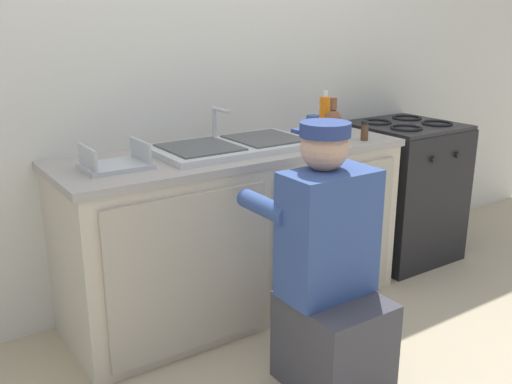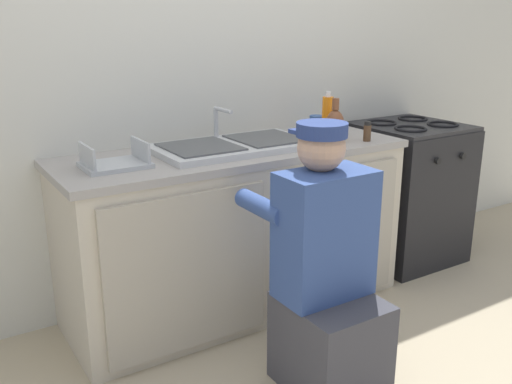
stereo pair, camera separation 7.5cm
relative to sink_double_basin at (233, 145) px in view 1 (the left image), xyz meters
The scene contains 12 objects.
ground_plane 0.93m from the sink_double_basin, 90.00° to the right, with size 12.00×12.00×0.00m, color tan.
back_wall 0.51m from the sink_double_basin, 90.00° to the left, with size 6.00×0.10×2.50m, color silver.
counter_cabinet 0.47m from the sink_double_basin, 90.00° to the right, with size 1.75×0.62×0.82m.
countertop 0.04m from the sink_double_basin, 90.00° to the right, with size 1.79×0.62×0.04m, color #9E9993.
sink_double_basin is the anchor object (origin of this frame).
stove_range 1.33m from the sink_double_basin, ahead, with size 0.61×0.62×0.88m.
plumber_person 0.89m from the sink_double_basin, 92.08° to the right, with size 0.42×0.61×1.10m.
dish_rack_tray 0.62m from the sink_double_basin, behind, with size 0.28×0.22×0.11m.
spice_bottle_pepper 0.72m from the sink_double_basin, 16.91° to the right, with size 0.04×0.04×0.10m.
vase_decorative 0.55m from the sink_double_basin, 15.05° to the right, with size 0.10×0.10×0.23m.
coffee_mug 0.63m from the sink_double_basin, 11.77° to the left, with size 0.13×0.08×0.09m.
soap_bottle_orange 0.58m from the sink_double_basin, ahead, with size 0.06×0.06×0.25m.
Camera 1 is at (-1.45, -2.06, 1.49)m, focal length 40.00 mm.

